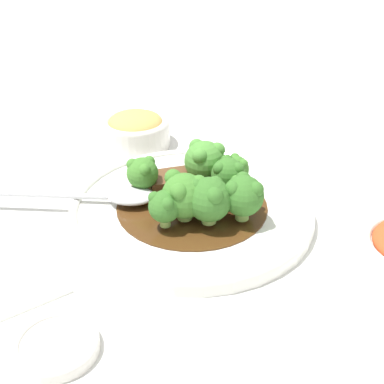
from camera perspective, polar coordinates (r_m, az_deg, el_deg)
ground_plane at (r=0.65m, az=0.00°, el=-2.55°), size 4.00×4.00×0.00m
main_plate at (r=0.65m, az=0.00°, el=-1.82°), size 0.29×0.29×0.02m
beef_strip_0 at (r=0.63m, az=2.62°, el=-1.08°), size 0.04×0.05×0.01m
beef_strip_1 at (r=0.64m, az=-0.49°, el=-0.50°), size 0.07×0.06×0.01m
beef_strip_2 at (r=0.68m, az=-1.55°, el=1.42°), size 0.06×0.08×0.01m
broccoli_floret_0 at (r=0.67m, az=1.35°, el=3.44°), size 0.05×0.05×0.05m
broccoli_floret_1 at (r=0.59m, az=-2.93°, el=-1.48°), size 0.04×0.04×0.04m
broccoli_floret_2 at (r=0.60m, az=5.49°, el=-0.31°), size 0.05×0.05×0.05m
broccoli_floret_3 at (r=0.62m, az=5.37°, el=0.19°), size 0.03×0.03×0.04m
broccoli_floret_4 at (r=0.59m, az=1.84°, el=-0.69°), size 0.05×0.05×0.06m
broccoli_floret_5 at (r=0.67m, az=4.60°, el=2.54°), size 0.03×0.03×0.04m
broccoli_floret_6 at (r=0.60m, az=-0.80°, el=-0.29°), size 0.05×0.05×0.06m
broccoli_floret_7 at (r=0.65m, az=-5.31°, el=2.08°), size 0.04×0.04×0.05m
broccoli_floret_8 at (r=0.65m, az=3.87°, el=1.95°), size 0.04×0.04×0.05m
serving_spoon at (r=0.65m, az=-8.50°, el=-0.37°), size 0.17×0.19×0.01m
side_bowl_appetizer at (r=0.82m, az=-6.02°, el=6.66°), size 0.10×0.10×0.05m
sauce_dish at (r=0.50m, az=-14.24°, el=-15.56°), size 0.07×0.07×0.01m
paper_napkin at (r=0.58m, az=-18.11°, el=-8.97°), size 0.10×0.09×0.01m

